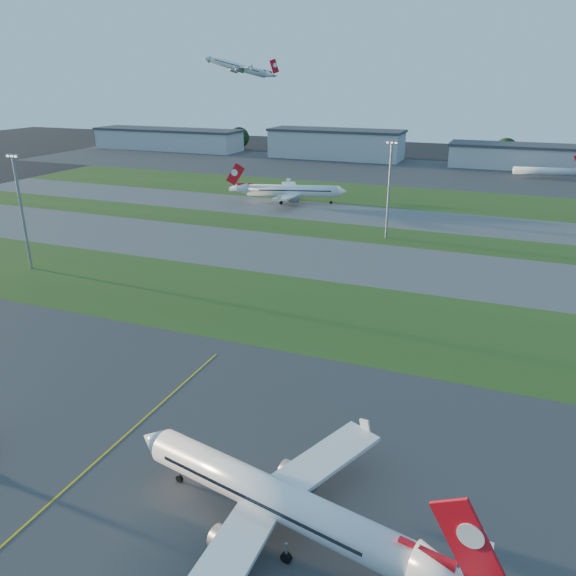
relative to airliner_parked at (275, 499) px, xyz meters
The scene contains 22 objects.
ground 28.38m from the airliner_parked, behind, with size 700.00×700.00×0.00m, color black.
apron_near 28.38m from the airliner_parked, behind, with size 300.00×70.00×0.01m, color #333335.
grass_strip_a 59.64m from the airliner_parked, 118.18° to the left, with size 300.00×34.00×0.01m, color #2D4818.
taxiway_a 90.05m from the airliner_parked, 108.21° to the left, with size 300.00×32.00×0.01m, color #515154.
grass_strip_b 114.05m from the airliner_parked, 104.28° to the left, with size 300.00×18.00×0.01m, color #2D4818.
taxiway_b 135.47m from the airliner_parked, 101.98° to the left, with size 300.00×26.00×0.01m, color #515154.
grass_strip_c 167.88m from the airliner_parked, 99.64° to the left, with size 300.00×40.00×0.01m, color #2D4818.
apron_far 227.24m from the airliner_parked, 97.11° to the left, with size 400.00×80.00×0.01m, color #333335.
yellow_line 23.44m from the airliner_parked, behind, with size 0.25×60.00×0.02m, color gold.
airliner_parked is the anchor object (origin of this frame).
airliner_taxiing 150.71m from the airliner_parked, 110.87° to the left, with size 37.70×31.71×12.08m.
airliner_departing 241.32m from the airliner_parked, 116.98° to the left, with size 26.30×23.70×10.48m.
mini_jet_near 229.71m from the airliner_parked, 82.57° to the left, with size 28.39×8.12×9.48m.
light_mast_west 98.89m from the airliner_parked, 147.74° to the left, with size 3.20×0.70×25.80m.
light_mast_centre 109.80m from the airliner_parked, 96.89° to the left, with size 3.20×0.70×25.80m.
hangar_far_west 311.43m from the airliner_parked, 124.88° to the left, with size 91.80×23.00×12.20m.
hangar_west 265.74m from the airliner_parked, 105.97° to the left, with size 71.40×23.00×15.20m.
hangar_east 256.88m from the airliner_parked, 83.99° to the left, with size 81.60×23.00×11.20m.
tree_far_west 345.90m from the airliner_parked, 129.09° to the left, with size 11.00×11.00×12.00m.
tree_west 303.70m from the airliner_parked, 117.05° to the left, with size 12.10×12.10×13.20m.
tree_mid_west 270.78m from the airliner_parked, 100.23° to the left, with size 9.90×9.90×10.80m.
tree_mid_east 269.74m from the airliner_parked, 87.47° to the left, with size 11.55×11.55×12.60m.
Camera 1 is at (45.09, -39.56, 41.39)m, focal length 35.00 mm.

